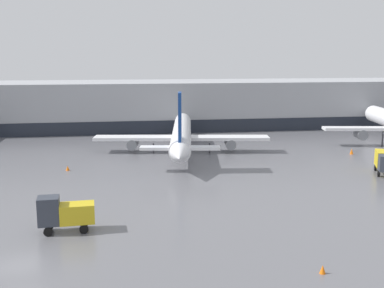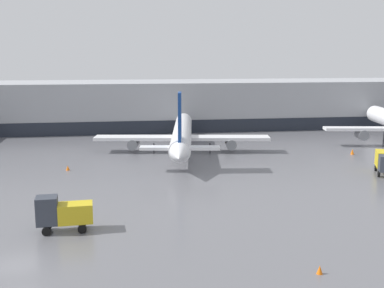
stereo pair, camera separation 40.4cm
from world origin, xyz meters
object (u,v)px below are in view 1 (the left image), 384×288
Objects in this scene: service_truck_1 at (64,213)px; traffic_cone_4 at (68,168)px; parked_jet_1 at (182,135)px; traffic_cone_0 at (352,151)px; traffic_cone_2 at (323,269)px.

service_truck_1 reaches higher than traffic_cone_4.
parked_jet_1 is 7.76× the size of service_truck_1.
traffic_cone_0 reaches higher than traffic_cone_2.
traffic_cone_2 is 1.01× the size of traffic_cone_4.
parked_jet_1 reaches higher than service_truck_1.
parked_jet_1 is 59.84× the size of traffic_cone_4.
parked_jet_1 is at bearing 168.05° from traffic_cone_0.
parked_jet_1 is at bearing 95.27° from traffic_cone_2.
service_truck_1 is 21.56m from traffic_cone_4.
traffic_cone_0 is 41.04m from traffic_cone_2.
traffic_cone_2 is at bearing -58.97° from traffic_cone_4.
traffic_cone_4 is (-19.10, 31.75, -0.00)m from traffic_cone_2.
service_truck_1 is 5.68× the size of traffic_cone_0.
service_truck_1 is at bearing -145.74° from traffic_cone_0.
traffic_cone_2 is (17.22, -10.31, -1.29)m from service_truck_1.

